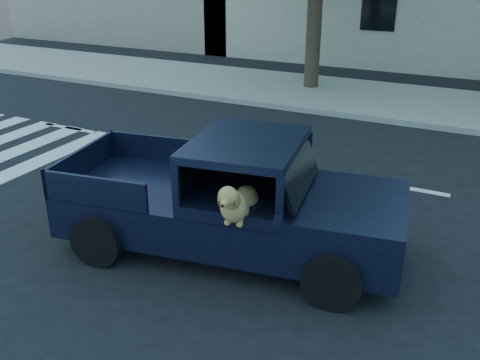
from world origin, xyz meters
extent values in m
plane|color=black|center=(0.00, 0.00, 0.00)|extent=(120.00, 120.00, 0.00)
cube|color=gray|center=(0.00, 9.20, 0.07)|extent=(60.00, 4.00, 0.15)
cylinder|color=#332619|center=(-4.00, 9.60, 2.20)|extent=(0.44, 0.44, 4.40)
cube|color=black|center=(-1.86, 0.06, 0.58)|extent=(4.98, 2.53, 0.60)
cube|color=black|center=(-0.19, 0.32, 0.95)|extent=(1.63, 2.02, 0.15)
cube|color=black|center=(-1.63, 0.09, 1.65)|extent=(1.67, 1.95, 0.11)
cube|color=black|center=(-0.90, 0.21, 1.33)|extent=(0.47, 1.59, 0.52)
cube|color=black|center=(-1.39, -0.29, 0.75)|extent=(0.57, 0.57, 0.35)
cube|color=black|center=(-0.74, -0.93, 1.17)|extent=(0.10, 0.06, 0.15)
camera|label=1|loc=(1.27, -5.94, 4.01)|focal=40.00mm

